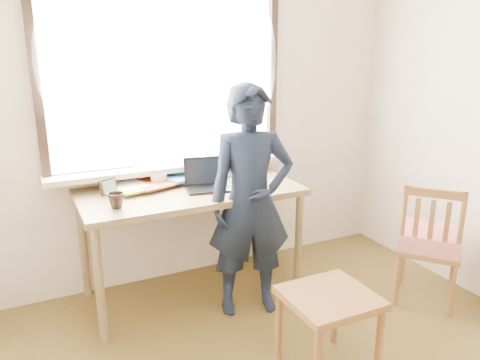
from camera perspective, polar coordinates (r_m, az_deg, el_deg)
name	(u,v)px	position (r m, az deg, el deg)	size (l,w,h in m)	color
room_shell	(336,90)	(2.01, 11.68, 10.67)	(3.52, 4.02, 2.61)	beige
desk	(190,200)	(3.37, -6.11, -2.46)	(1.55, 0.78, 0.83)	olive
laptop	(207,181)	(3.34, -4.01, -0.14)	(0.35, 0.30, 0.21)	black
mug_white	(159,179)	(3.46, -9.89, 0.17)	(0.12, 0.12, 0.09)	white
mug_dark	(116,200)	(3.03, -14.86, -2.43)	(0.10, 0.10, 0.10)	black
mouse	(247,183)	(3.41, 0.80, -0.39)	(0.08, 0.06, 0.03)	black
desk_clutter	(140,184)	(3.44, -12.04, -0.44)	(0.76, 0.57, 0.05)	#3878B7
book_a	(115,187)	(3.45, -14.99, -0.82)	(0.20, 0.27, 0.03)	white
book_b	(222,173)	(3.72, -2.22, 0.91)	(0.18, 0.25, 0.02)	white
picture_frame	(108,188)	(3.29, -15.77, -0.89)	(0.13, 0.09, 0.11)	black
work_chair	(329,306)	(2.75, 10.78, -14.90)	(0.48, 0.46, 0.49)	brown
side_chair	(430,241)	(3.62, 22.12, -6.86)	(0.58, 0.58, 0.91)	brown
person	(251,202)	(3.16, 1.31, -2.74)	(0.58, 0.38, 1.59)	black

